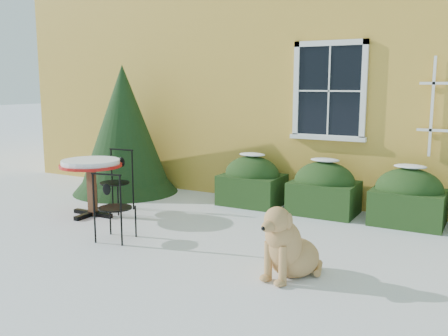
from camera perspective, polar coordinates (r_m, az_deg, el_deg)
The scene contains 8 objects.
ground at distance 6.53m, azimuth -4.31°, elevation -9.10°, with size 80.00×80.00×0.00m, color white.
house at distance 12.68m, azimuth 13.71°, elevation 14.43°, with size 12.40×8.40×6.40m.
hedge_row at distance 8.09m, azimuth 15.77°, elevation -2.82°, with size 4.95×0.80×0.91m.
evergreen_shrub at distance 9.81m, azimuth -11.31°, elevation 2.95°, with size 2.02×2.02×2.45m.
bistro_table at distance 8.18m, azimuth -14.96°, elevation -0.13°, with size 0.98×0.98×0.91m.
patio_chair_near at distance 6.84m, azimuth -12.52°, elevation -4.31°, with size 0.50×0.49×0.95m.
patio_chair_far at distance 8.45m, azimuth -12.21°, elevation -1.41°, with size 0.49×0.49×1.02m.
dog at distance 5.51m, azimuth 7.25°, elevation -9.01°, with size 0.67×0.90×0.85m.
Camera 1 is at (3.42, -5.16, 2.09)m, focal length 40.00 mm.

